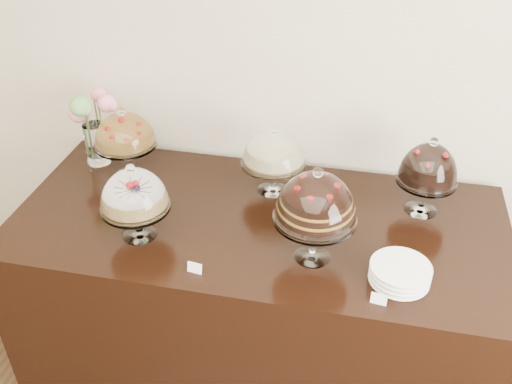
% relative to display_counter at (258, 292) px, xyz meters
% --- Properties ---
extents(wall_back, '(5.00, 0.04, 3.00)m').
position_rel_display_counter_xyz_m(wall_back, '(-0.06, 0.55, 1.05)').
color(wall_back, beige).
rests_on(wall_back, ground).
extents(display_counter, '(2.20, 1.00, 0.90)m').
position_rel_display_counter_xyz_m(display_counter, '(0.00, 0.00, 0.00)').
color(display_counter, black).
rests_on(display_counter, ground).
extents(cake_stand_sugar_sponge, '(0.29, 0.29, 0.35)m').
position_rel_display_counter_xyz_m(cake_stand_sugar_sponge, '(-0.48, -0.22, 0.67)').
color(cake_stand_sugar_sponge, white).
rests_on(cake_stand_sugar_sponge, display_counter).
extents(cake_stand_choco_layer, '(0.33, 0.33, 0.43)m').
position_rel_display_counter_xyz_m(cake_stand_choco_layer, '(0.27, -0.20, 0.73)').
color(cake_stand_choco_layer, white).
rests_on(cake_stand_choco_layer, display_counter).
extents(cake_stand_cheesecake, '(0.31, 0.31, 0.34)m').
position_rel_display_counter_xyz_m(cake_stand_cheesecake, '(0.02, 0.25, 0.66)').
color(cake_stand_cheesecake, white).
rests_on(cake_stand_cheesecake, display_counter).
extents(cake_stand_dark_choco, '(0.27, 0.27, 0.37)m').
position_rel_display_counter_xyz_m(cake_stand_dark_choco, '(0.71, 0.23, 0.68)').
color(cake_stand_dark_choco, white).
rests_on(cake_stand_dark_choco, display_counter).
extents(cake_stand_fruit_tart, '(0.30, 0.30, 0.36)m').
position_rel_display_counter_xyz_m(cake_stand_fruit_tart, '(-0.71, 0.24, 0.68)').
color(cake_stand_fruit_tart, white).
rests_on(cake_stand_fruit_tart, display_counter).
extents(flower_vase, '(0.25, 0.29, 0.40)m').
position_rel_display_counter_xyz_m(flower_vase, '(-0.91, 0.31, 0.68)').
color(flower_vase, white).
rests_on(flower_vase, display_counter).
extents(plate_stack, '(0.23, 0.23, 0.07)m').
position_rel_display_counter_xyz_m(plate_stack, '(0.62, -0.27, 0.49)').
color(plate_stack, white).
rests_on(plate_stack, display_counter).
extents(price_card_left, '(0.06, 0.02, 0.04)m').
position_rel_display_counter_xyz_m(price_card_left, '(-0.17, -0.39, 0.47)').
color(price_card_left, white).
rests_on(price_card_left, display_counter).
extents(price_card_right, '(0.06, 0.02, 0.04)m').
position_rel_display_counter_xyz_m(price_card_right, '(0.54, -0.41, 0.47)').
color(price_card_right, white).
rests_on(price_card_right, display_counter).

